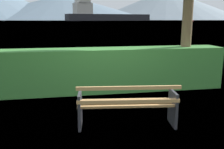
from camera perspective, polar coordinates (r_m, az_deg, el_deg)
ground_plane at (r=5.06m, az=3.28°, el=-11.24°), size 1400.00×1400.00×0.00m
water_surface at (r=311.10m, az=-10.64°, el=11.78°), size 620.00×620.00×0.00m
park_bench at (r=4.84m, az=3.43°, el=-6.86°), size 1.92×0.80×0.87m
hedge_row at (r=7.25m, az=-1.43°, el=1.09°), size 6.82×0.86×1.21m
cargo_ship_large at (r=302.82m, az=-1.99°, el=13.20°), size 103.71×44.19×23.27m
fishing_boat_near at (r=237.29m, az=17.38°, el=11.44°), size 4.16×1.94×1.40m
distant_hills at (r=554.85m, az=-12.33°, el=15.61°), size 783.49×400.03×85.80m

